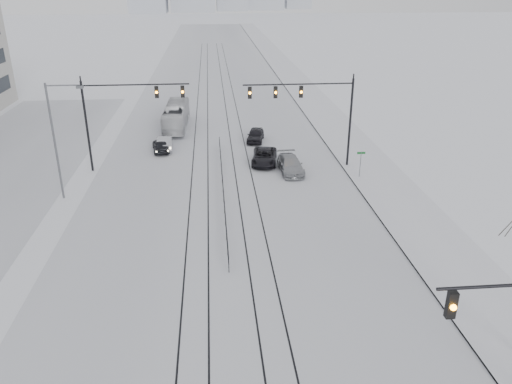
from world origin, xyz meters
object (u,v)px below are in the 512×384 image
sedan_nb_front (264,157)px  sedan_nb_far (255,135)px  sedan_sb_inner (161,145)px  sedan_nb_right (291,165)px  box_truck (176,116)px  sedan_sb_outer (165,142)px

sedan_nb_front → sedan_nb_far: size_ratio=1.20×
sedan_nb_front → sedan_nb_far: (-0.21, 6.91, 0.02)m
sedan_sb_inner → sedan_nb_right: (11.95, -6.88, 0.04)m
box_truck → sedan_nb_right: bearing=127.2°
sedan_nb_front → box_truck: box_truck is taller
sedan_sb_outer → sedan_nb_far: sedan_sb_outer is taller
sedan_sb_inner → box_truck: size_ratio=0.38×
sedan_nb_front → sedan_nb_right: 3.22m
sedan_nb_far → box_truck: bearing=156.4°
sedan_nb_right → sedan_nb_far: size_ratio=1.19×
sedan_sb_outer → sedan_nb_far: 9.49m
sedan_nb_far → box_truck: box_truck is taller
sedan_sb_outer → sedan_nb_right: sedan_nb_right is taller
sedan_sb_inner → sedan_nb_far: 9.98m
sedan_nb_right → box_truck: 18.77m
sedan_sb_outer → sedan_nb_front: 10.90m
sedan_nb_far → box_truck: (-8.57, 5.93, 0.71)m
sedan_sb_inner → box_truck: box_truck is taller
sedan_sb_inner → sedan_nb_far: (9.66, 2.49, 0.03)m
sedan_nb_front → sedan_nb_far: sedan_nb_far is taller
sedan_nb_front → sedan_sb_inner: bearing=165.0°
sedan_sb_inner → sedan_sb_outer: bearing=-120.0°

